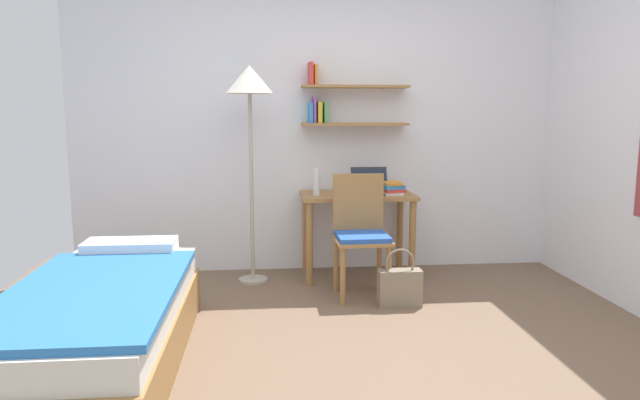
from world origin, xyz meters
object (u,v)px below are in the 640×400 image
(desk_chair, at_px, (361,230))
(book_stack, at_px, (392,188))
(desk, at_px, (357,211))
(water_bottle, at_px, (317,181))
(bed, at_px, (101,323))
(standing_lamp, at_px, (250,92))
(handbag, at_px, (400,286))
(laptop, at_px, (370,187))

(desk_chair, height_order, book_stack, desk_chair)
(desk, distance_m, water_bottle, 0.43)
(bed, distance_m, water_bottle, 2.12)
(desk, height_order, water_bottle, water_bottle)
(bed, bearing_deg, desk, 43.42)
(standing_lamp, relative_size, book_stack, 7.03)
(handbag, bearing_deg, bed, -156.56)
(standing_lamp, xyz_separation_m, water_bottle, (0.53, 0.02, -0.72))
(bed, xyz_separation_m, desk_chair, (1.63, 1.10, 0.27))
(laptop, bearing_deg, book_stack, -17.74)
(laptop, xyz_separation_m, water_bottle, (-0.45, -0.05, 0.06))
(water_bottle, relative_size, handbag, 0.53)
(desk_chair, bearing_deg, water_bottle, 123.79)
(desk_chair, distance_m, handbag, 0.52)
(standing_lamp, height_order, laptop, standing_lamp)
(desk, bearing_deg, handbag, -76.08)
(laptop, relative_size, handbag, 0.74)
(bed, xyz_separation_m, desk, (1.68, 1.59, 0.33))
(book_stack, height_order, handbag, book_stack)
(water_bottle, bearing_deg, laptop, 6.25)
(laptop, bearing_deg, water_bottle, -173.75)
(book_stack, distance_m, handbag, 0.96)
(water_bottle, distance_m, book_stack, 0.63)
(water_bottle, height_order, handbag, water_bottle)
(desk, height_order, laptop, laptop)
(desk, height_order, book_stack, book_stack)
(desk, height_order, desk_chair, desk_chair)
(bed, bearing_deg, book_stack, 38.12)
(book_stack, bearing_deg, standing_lamp, -179.28)
(desk, distance_m, desk_chair, 0.50)
(desk, xyz_separation_m, handbag, (0.19, -0.78, -0.43))
(desk_chair, height_order, handbag, desk_chair)
(desk_chair, bearing_deg, bed, -145.98)
(standing_lamp, xyz_separation_m, laptop, (0.99, 0.07, -0.78))
(laptop, bearing_deg, handbag, -83.72)
(desk_chair, distance_m, water_bottle, 0.62)
(book_stack, bearing_deg, desk, 169.50)
(handbag, bearing_deg, standing_lamp, 146.49)
(bed, relative_size, laptop, 6.16)
(desk, xyz_separation_m, water_bottle, (-0.35, -0.05, 0.26))
(laptop, distance_m, handbag, 1.00)
(desk, relative_size, desk_chair, 1.02)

